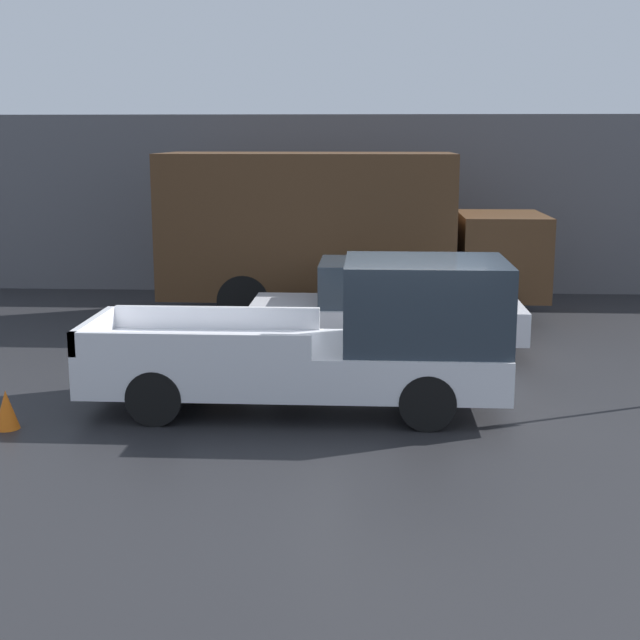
% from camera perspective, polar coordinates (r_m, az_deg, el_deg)
% --- Properties ---
extents(ground_plane, '(60.00, 60.00, 0.00)m').
position_cam_1_polar(ground_plane, '(12.54, 5.22, -5.60)').
color(ground_plane, '#232326').
extents(building_wall, '(28.00, 0.15, 4.21)m').
position_cam_1_polar(building_wall, '(21.48, 4.51, 7.37)').
color(building_wall, '#56565B').
rests_on(building_wall, ground).
extents(pickup_truck, '(5.72, 1.95, 2.09)m').
position_cam_1_polar(pickup_truck, '(12.22, 1.42, -1.34)').
color(pickup_truck, silver).
rests_on(pickup_truck, ground).
extents(car, '(4.68, 1.85, 1.60)m').
position_cam_1_polar(car, '(15.50, 4.44, 0.89)').
color(car, silver).
rests_on(car, ground).
extents(delivery_truck, '(7.78, 2.50, 3.38)m').
position_cam_1_polar(delivery_truck, '(18.44, 0.98, 5.79)').
color(delivery_truck, '#472D19').
rests_on(delivery_truck, ground).
extents(newspaper_box, '(0.45, 0.40, 0.98)m').
position_cam_1_polar(newspaper_box, '(21.41, -1.72, 3.04)').
color(newspaper_box, '#194CB2').
rests_on(newspaper_box, ground).
extents(traffic_cone, '(0.32, 0.32, 0.52)m').
position_cam_1_polar(traffic_cone, '(12.23, -19.43, -5.43)').
color(traffic_cone, orange).
rests_on(traffic_cone, ground).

